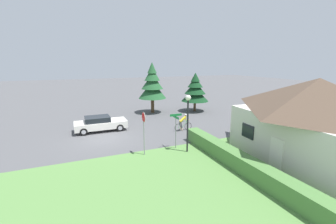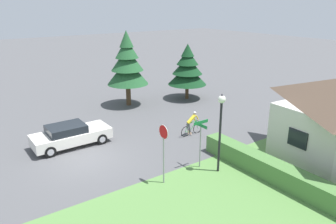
% 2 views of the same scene
% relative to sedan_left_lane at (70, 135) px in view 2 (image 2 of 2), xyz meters
% --- Properties ---
extents(ground_plane, '(140.00, 140.00, 0.00)m').
position_rel_sedan_left_lane_xyz_m(ground_plane, '(2.36, -0.00, -0.68)').
color(ground_plane, '#515154').
extents(hedge_row, '(11.75, 0.90, 0.95)m').
position_rel_sedan_left_lane_xyz_m(hedge_row, '(11.13, 6.55, -0.20)').
color(hedge_row, '#4C7A3D').
rests_on(hedge_row, ground).
extents(sedan_left_lane, '(1.93, 4.54, 1.35)m').
position_rel_sedan_left_lane_xyz_m(sedan_left_lane, '(0.00, 0.00, 0.00)').
color(sedan_left_lane, silver).
rests_on(sedan_left_lane, ground).
extents(cyclist, '(0.44, 1.74, 1.56)m').
position_rel_sedan_left_lane_xyz_m(cyclist, '(2.87, 6.95, 0.06)').
color(cyclist, black).
rests_on(cyclist, ground).
extents(stop_sign, '(0.68, 0.07, 2.95)m').
position_rel_sedan_left_lane_xyz_m(stop_sign, '(6.74, 2.08, 1.38)').
color(stop_sign, gray).
rests_on(stop_sign, ground).
extents(street_lamp, '(0.38, 0.38, 4.09)m').
position_rel_sedan_left_lane_xyz_m(street_lamp, '(7.41, 4.98, 2.29)').
color(street_lamp, black).
rests_on(street_lamp, ground).
extents(street_name_sign, '(0.90, 0.90, 2.57)m').
position_rel_sedan_left_lane_xyz_m(street_name_sign, '(6.53, 4.51, 1.11)').
color(street_name_sign, gray).
rests_on(street_name_sign, ground).
extents(conifer_tall_near, '(3.34, 3.34, 6.13)m').
position_rel_sedan_left_lane_xyz_m(conifer_tall_near, '(-5.27, 6.84, 2.78)').
color(conifer_tall_near, '#4C3823').
rests_on(conifer_tall_near, ground).
extents(conifer_tall_far, '(3.37, 3.37, 4.85)m').
position_rel_sedan_left_lane_xyz_m(conifer_tall_far, '(-3.96, 12.03, 2.00)').
color(conifer_tall_far, '#4C3823').
rests_on(conifer_tall_far, ground).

